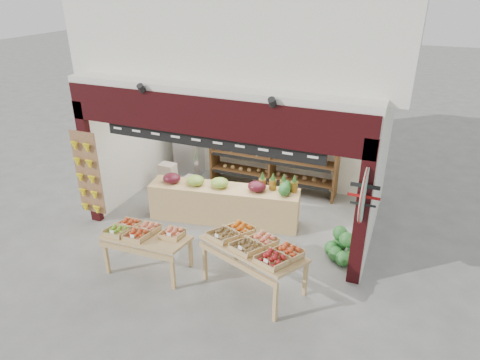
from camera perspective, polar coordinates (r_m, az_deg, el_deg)
The scene contains 11 objects.
ground at distance 9.34m, azimuth -1.06°, elevation -5.49°, with size 60.00×60.00×0.00m, color slate.
shop_structure at distance 9.55m, azimuth 2.85°, elevation 20.14°, with size 6.36×5.12×5.40m.
banana_board at distance 9.32m, azimuth -19.70°, elevation 0.59°, with size 0.60×0.15×1.80m.
gift_sign at distance 6.92m, azimuth 16.24°, elevation -1.82°, with size 0.04×0.93×0.92m.
back_shelving at distance 10.29m, azimuth 4.42°, elevation 4.88°, with size 3.17×0.52×1.95m.
refrigerator at distance 11.30m, azimuth -6.77°, elevation 4.69°, with size 0.64×0.64×1.65m, color silver.
cardboard_stack at distance 10.70m, azimuth -8.51°, elevation -0.04°, with size 0.96×0.70×0.66m.
mid_counter at distance 9.16m, azimuth -2.19°, elevation -3.00°, with size 3.25×1.16×1.02m.
display_table_left at distance 7.77m, azimuth -12.83°, elevation -7.04°, with size 1.47×0.87×0.93m.
display_table_right at distance 7.07m, azimuth 1.91°, elevation -8.81°, with size 1.86×1.41×1.05m.
watermelon_pile at distance 8.33m, azimuth 13.55°, elevation -8.80°, with size 0.70×0.72×0.55m.
Camera 1 is at (3.22, -7.33, 4.80)m, focal length 32.00 mm.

